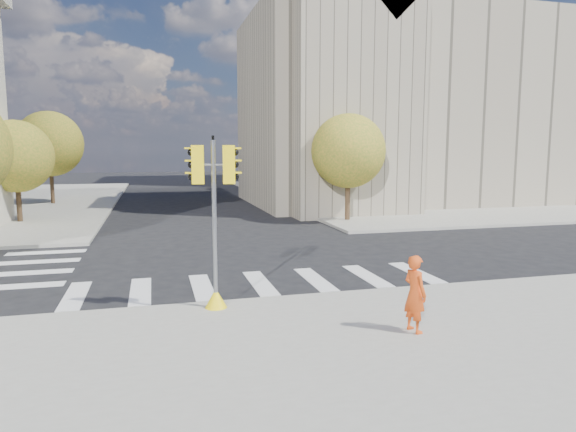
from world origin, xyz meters
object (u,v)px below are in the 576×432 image
at_px(traffic_signal, 215,237).
at_px(photographer, 415,294).
at_px(lamp_far, 280,144).
at_px(lamp_near, 333,143).

xyz_separation_m(traffic_signal, photographer, (4.04, -2.85, -0.97)).
height_order(lamp_far, traffic_signal, lamp_far).
bearing_deg(traffic_signal, photographer, -27.65).
relative_size(lamp_near, photographer, 4.70).
distance_m(lamp_near, traffic_signal, 21.18).
height_order(lamp_far, photographer, lamp_far).
bearing_deg(photographer, lamp_near, -27.75).
distance_m(lamp_far, photographer, 36.09).
distance_m(lamp_near, photographer, 22.49).
distance_m(lamp_near, lamp_far, 14.00).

